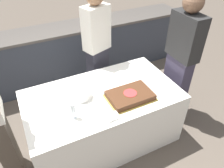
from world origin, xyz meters
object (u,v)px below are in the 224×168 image
object	(u,v)px
cake	(130,95)
plate_stack	(82,94)
wine_glass	(73,108)
person_cutting_cake	(97,50)
person_seated_right	(181,59)

from	to	relation	value
cake	plate_stack	bearing A→B (deg)	153.36
wine_glass	person_cutting_cake	bearing A→B (deg)	54.54
person_cutting_cake	person_seated_right	xyz separation A→B (m)	(0.83, -0.70, 0.00)
cake	plate_stack	size ratio (longest dim) A/B	2.52
plate_stack	person_cutting_cake	distance (m)	0.82
cake	wine_glass	xyz separation A→B (m)	(-0.64, -0.01, 0.09)
cake	plate_stack	distance (m)	0.53
cake	person_cutting_cake	bearing A→B (deg)	90.00
cake	person_seated_right	xyz separation A→B (m)	(0.83, 0.19, 0.13)
plate_stack	wine_glass	distance (m)	0.31
cake	wine_glass	distance (m)	0.65
person_seated_right	plate_stack	bearing A→B (deg)	-91.92
cake	wine_glass	bearing A→B (deg)	-179.08
plate_stack	person_cutting_cake	xyz separation A→B (m)	(0.47, 0.66, 0.11)
wine_glass	person_seated_right	size ratio (longest dim) A/B	0.11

